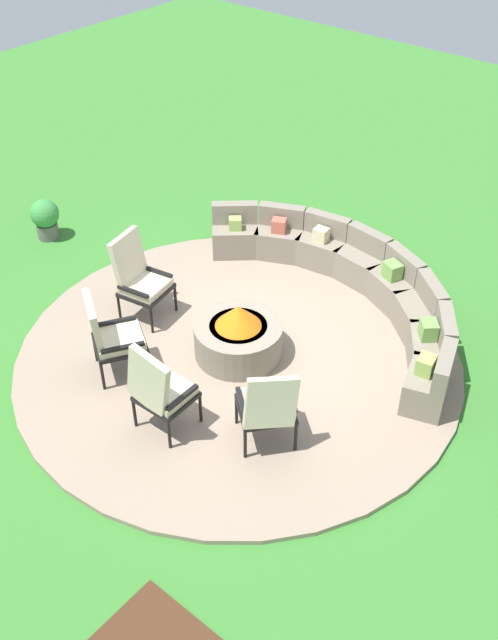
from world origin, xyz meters
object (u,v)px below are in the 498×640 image
(curved_stone_bench, at_px, (354,284))
(lounge_chair_back_left, at_px, (159,389))
(lounge_chair_front_right, at_px, (110,335))
(lounge_chair_back_right, at_px, (268,405))
(fire_pit, at_px, (238,335))
(lounge_chair_front_left, at_px, (139,277))
(potted_plant_0, at_px, (45,217))

(curved_stone_bench, relative_size, lounge_chair_back_left, 3.70)
(curved_stone_bench, xyz_separation_m, lounge_chair_front_right, (-1.40, -2.96, 0.26))
(lounge_chair_back_right, bearing_deg, fire_pit, 91.30)
(curved_stone_bench, xyz_separation_m, lounge_chair_back_left, (-0.31, -3.26, 0.29))
(lounge_chair_front_left, distance_m, lounge_chair_back_right, 2.75)
(fire_pit, bearing_deg, curved_stone_bench, 74.62)
(lounge_chair_front_right, bearing_deg, lounge_chair_back_right, 39.11)
(lounge_chair_back_right, bearing_deg, curved_stone_bench, 53.45)
(fire_pit, relative_size, lounge_chair_back_right, 1.04)
(lounge_chair_back_right, bearing_deg, lounge_chair_front_left, 114.04)
(lounge_chair_front_left, xyz_separation_m, lounge_chair_back_left, (1.67, -1.29, 0.00))
(lounge_chair_front_right, xyz_separation_m, lounge_chair_back_left, (1.09, -0.30, 0.02))
(lounge_chair_back_right, height_order, potted_plant_0, lounge_chair_back_right)
(fire_pit, bearing_deg, lounge_chair_back_right, -37.81)
(lounge_chair_front_left, height_order, potted_plant_0, lounge_chair_front_left)
(fire_pit, distance_m, lounge_chair_front_right, 1.52)
(lounge_chair_front_right, distance_m, lounge_chair_back_left, 1.13)
(lounge_chair_back_left, xyz_separation_m, lounge_chair_back_right, (0.99, 0.57, -0.04))
(fire_pit, height_order, lounge_chair_front_right, lounge_chair_front_right)
(lounge_chair_front_right, bearing_deg, curved_stone_bench, 96.26)
(lounge_chair_back_left, bearing_deg, lounge_chair_front_right, 163.20)
(curved_stone_bench, distance_m, lounge_chair_back_right, 2.78)
(curved_stone_bench, relative_size, lounge_chair_front_left, 3.81)
(lounge_chair_front_left, bearing_deg, curved_stone_bench, 124.76)
(lounge_chair_back_right, bearing_deg, lounge_chair_back_left, 159.15)
(fire_pit, bearing_deg, lounge_chair_front_right, -127.33)
(fire_pit, distance_m, lounge_chair_back_left, 1.53)
(lounge_chair_back_left, bearing_deg, lounge_chair_back_right, 28.44)
(lounge_chair_front_right, relative_size, lounge_chair_back_left, 0.94)
(lounge_chair_back_right, distance_m, potted_plant_0, 5.36)
(fire_pit, relative_size, lounge_chair_front_right, 0.96)
(lounge_chair_front_left, bearing_deg, lounge_chair_front_right, 19.97)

